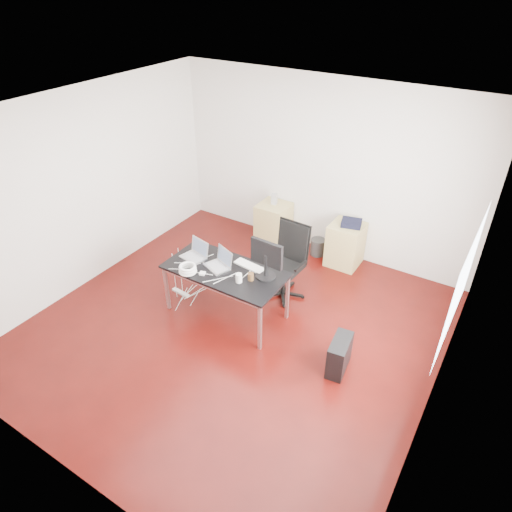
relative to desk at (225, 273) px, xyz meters
The scene contains 18 objects.
room_shell 0.82m from the desk, 35.12° to the right, with size 5.00×5.00×5.00m.
desk is the anchor object (origin of this frame).
office_chair 0.97m from the desk, 61.51° to the left, with size 0.50×0.52×1.08m.
filing_cabinet_left 2.08m from the desk, 102.07° to the left, with size 0.50×0.50×0.70m, color tan.
filing_cabinet_right 2.22m from the desk, 66.34° to the left, with size 0.50×0.50×0.70m, color tan.
pc_tower 1.79m from the desk, ahead, with size 0.20×0.45×0.44m, color black.
wastebasket 2.14m from the desk, 78.62° to the left, with size 0.24×0.24×0.28m, color black.
power_strip 1.06m from the desk, behind, with size 0.30×0.06×0.04m, color white.
laptop_left 0.53m from the desk, behind, with size 0.38×0.32×0.23m.
laptop_right 0.15m from the desk, 165.37° to the left, with size 0.40×0.36×0.23m.
monitor 0.65m from the desk, 17.43° to the left, with size 0.45×0.26×0.51m.
keyboard 0.33m from the desk, 44.25° to the left, with size 0.44×0.14×0.02m, color white.
cup_white 0.35m from the desk, 23.12° to the right, with size 0.08×0.08×0.12m, color white.
cup_brown 0.42m from the desk, ahead, with size 0.08×0.08×0.10m, color #54371C.
cable_coil 0.49m from the desk, 140.66° to the right, with size 0.24×0.24×0.11m.
power_adapter 0.31m from the desk, 127.80° to the right, with size 0.07×0.07×0.03m, color white.
speaker 2.09m from the desk, 102.25° to the left, with size 0.09×0.08×0.18m, color #9E9E9E.
navy_garment 2.23m from the desk, 65.34° to the left, with size 0.30×0.24×0.09m, color black.
Camera 1 is at (2.66, -3.72, 4.13)m, focal length 32.00 mm.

